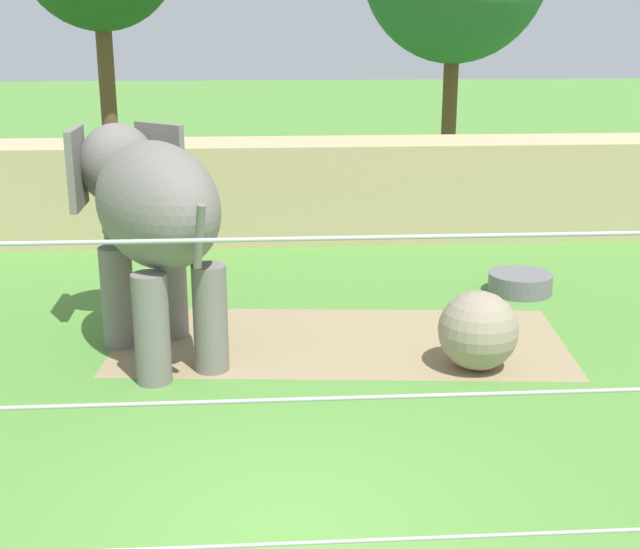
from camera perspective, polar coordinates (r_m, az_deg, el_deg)
ground_plane at (r=8.37m, az=-2.23°, el=-16.68°), size 120.00×120.00×0.00m
dirt_patch at (r=12.75m, az=1.34°, el=-4.45°), size 6.83×3.44×0.01m
embankment_wall at (r=18.56m, az=-3.34°, el=5.64°), size 36.00×1.80×2.08m
elephant at (r=12.07m, az=-11.30°, el=4.23°), size 2.76×3.88×3.11m
enrichment_ball at (r=11.81m, az=10.48°, el=-3.69°), size 1.09×1.09×1.09m
water_tub at (r=15.30m, az=13.19°, el=-0.53°), size 1.10×1.10×0.35m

